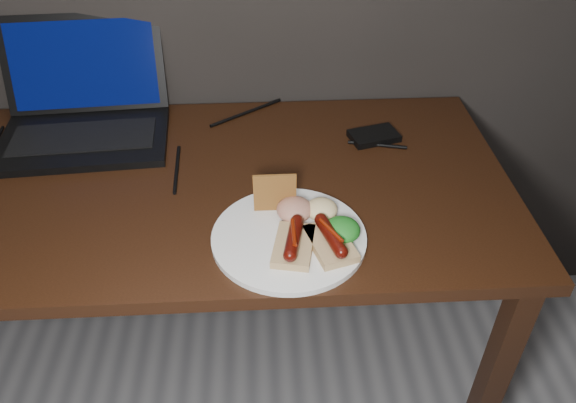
# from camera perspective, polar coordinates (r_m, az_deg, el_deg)

# --- Properties ---
(desk) EXTENTS (1.40, 0.70, 0.75)m
(desk) POSITION_cam_1_polar(r_m,az_deg,el_deg) (1.30, -9.35, -1.07)
(desk) COLOR black
(desk) RESTS_ON ground
(laptop) EXTENTS (0.42, 0.36, 0.25)m
(laptop) POSITION_cam_1_polar(r_m,az_deg,el_deg) (1.47, -20.02, 8.59)
(laptop) COLOR black
(laptop) RESTS_ON desk
(hard_drive) EXTENTS (0.13, 0.10, 0.02)m
(hard_drive) POSITION_cam_1_polar(r_m,az_deg,el_deg) (1.39, 8.72, 6.61)
(hard_drive) COLOR black
(hard_drive) RESTS_ON desk
(desk_cables) EXTENTS (0.99, 0.40, 0.01)m
(desk_cables) POSITION_cam_1_polar(r_m,az_deg,el_deg) (1.38, -10.14, 6.07)
(desk_cables) COLOR black
(desk_cables) RESTS_ON desk
(plate) EXTENTS (0.31, 0.31, 0.01)m
(plate) POSITION_cam_1_polar(r_m,az_deg,el_deg) (1.08, 0.09, -3.65)
(plate) COLOR silver
(plate) RESTS_ON desk
(bread_sausage_center) EXTENTS (0.09, 0.13, 0.04)m
(bread_sausage_center) POSITION_cam_1_polar(r_m,az_deg,el_deg) (1.04, 0.57, -4.16)
(bread_sausage_center) COLOR tan
(bread_sausage_center) RESTS_ON plate
(bread_sausage_right) EXTENTS (0.10, 0.13, 0.04)m
(bread_sausage_right) POSITION_cam_1_polar(r_m,az_deg,el_deg) (1.04, 4.33, -3.92)
(bread_sausage_right) COLOR tan
(bread_sausage_right) RESTS_ON plate
(crispbread) EXTENTS (0.09, 0.01, 0.08)m
(crispbread) POSITION_cam_1_polar(r_m,az_deg,el_deg) (1.11, -1.35, 0.90)
(crispbread) COLOR #A15F2C
(crispbread) RESTS_ON plate
(salad_greens) EXTENTS (0.07, 0.07, 0.04)m
(salad_greens) POSITION_cam_1_polar(r_m,az_deg,el_deg) (1.06, 5.49, -2.88)
(salad_greens) COLOR #105015
(salad_greens) RESTS_ON plate
(salsa_mound) EXTENTS (0.07, 0.07, 0.04)m
(salsa_mound) POSITION_cam_1_polar(r_m,az_deg,el_deg) (1.10, 0.67, -0.81)
(salsa_mound) COLOR maroon
(salsa_mound) RESTS_ON plate
(coleslaw_mound) EXTENTS (0.06, 0.06, 0.04)m
(coleslaw_mound) POSITION_cam_1_polar(r_m,az_deg,el_deg) (1.11, 3.42, -0.80)
(coleslaw_mound) COLOR beige
(coleslaw_mound) RESTS_ON plate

